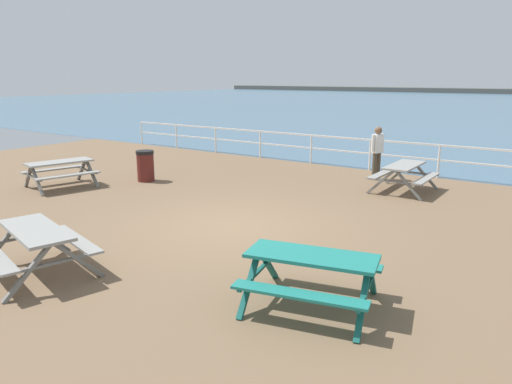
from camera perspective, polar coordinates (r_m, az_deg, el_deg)
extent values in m
cube|color=brown|center=(10.49, -2.70, -4.54)|extent=(30.00, 24.00, 0.20)
cube|color=white|center=(16.91, 13.54, 6.06)|extent=(23.00, 0.06, 0.06)
cube|color=white|center=(16.98, 13.46, 4.48)|extent=(23.00, 0.05, 0.05)
cylinder|color=white|center=(23.69, -13.51, 6.85)|extent=(0.07, 0.07, 1.05)
cylinder|color=white|center=(22.03, -9.49, 6.55)|extent=(0.07, 0.07, 1.05)
cylinder|color=white|center=(20.50, -4.84, 6.17)|extent=(0.07, 0.07, 1.05)
cylinder|color=white|center=(19.13, 0.50, 5.69)|extent=(0.07, 0.07, 1.05)
cylinder|color=white|center=(17.94, 6.59, 5.07)|extent=(0.07, 0.07, 1.05)
cylinder|color=white|center=(16.99, 13.45, 4.31)|extent=(0.07, 0.07, 1.05)
cylinder|color=white|center=(16.30, 20.98, 3.40)|extent=(0.07, 0.07, 1.05)
cube|color=gray|center=(13.99, 17.32, 3.06)|extent=(0.71, 1.80, 0.05)
cube|color=gray|center=(14.24, 14.87, 2.17)|extent=(0.27, 1.80, 0.04)
cube|color=gray|center=(13.88, 19.67, 1.54)|extent=(0.27, 1.80, 0.04)
cube|color=slate|center=(14.90, 16.76, 2.25)|extent=(0.79, 0.08, 0.79)
cube|color=slate|center=(14.70, 19.54, 1.89)|extent=(0.79, 0.08, 0.79)
cube|color=slate|center=(14.79, 18.15, 2.24)|extent=(1.50, 0.07, 0.04)
cube|color=slate|center=(13.45, 14.68, 1.20)|extent=(0.79, 0.08, 0.79)
cube|color=slate|center=(13.23, 17.72, 0.79)|extent=(0.79, 0.08, 0.79)
cube|color=slate|center=(13.33, 16.20, 1.18)|extent=(1.50, 0.07, 0.04)
cube|color=#1E7A70|center=(6.70, 6.67, -7.60)|extent=(1.91, 1.10, 0.05)
cube|color=#1E7A70|center=(7.37, 7.86, -8.13)|extent=(1.81, 0.67, 0.04)
cube|color=#1E7A70|center=(6.27, 5.09, -12.10)|extent=(1.81, 0.67, 0.04)
cube|color=#165B54|center=(7.05, 13.62, -10.10)|extent=(0.26, 0.79, 0.79)
cube|color=#165B54|center=(6.38, 12.63, -12.69)|extent=(0.26, 0.79, 0.79)
cube|color=#165B54|center=(6.69, 13.17, -10.98)|extent=(0.41, 1.47, 0.04)
cube|color=#165B54|center=(7.39, 1.44, -8.58)|extent=(0.26, 0.79, 0.79)
cube|color=#165B54|center=(6.75, -0.79, -10.82)|extent=(0.26, 0.79, 0.79)
cube|color=#165B54|center=(7.05, 0.38, -9.31)|extent=(0.41, 1.47, 0.04)
cube|color=gray|center=(8.52, -24.84, -4.14)|extent=(1.92, 1.13, 0.05)
cube|color=gray|center=(8.78, -20.76, -5.31)|extent=(1.81, 0.70, 0.04)
cube|color=slate|center=(8.04, -20.41, -7.59)|extent=(0.28, 0.79, 0.79)
cube|color=slate|center=(7.84, -25.59, -8.63)|extent=(0.28, 0.79, 0.79)
cube|color=slate|center=(7.91, -23.00, -7.81)|extent=(0.43, 1.47, 0.04)
cube|color=slate|center=(9.45, -23.76, -4.75)|extent=(0.28, 0.79, 0.79)
cube|color=slate|center=(9.28, -28.19, -5.55)|extent=(0.28, 0.79, 0.79)
cube|color=slate|center=(9.34, -25.98, -4.89)|extent=(0.43, 1.47, 0.04)
cube|color=gray|center=(15.00, -22.41, 3.32)|extent=(1.11, 1.91, 0.05)
cube|color=gray|center=(15.63, -23.08, 2.52)|extent=(0.68, 1.81, 0.04)
cube|color=gray|center=(14.47, -21.49, 1.85)|extent=(0.68, 1.81, 0.04)
cube|color=slate|center=(15.67, -20.07, 2.53)|extent=(0.79, 0.27, 0.79)
cube|color=slate|center=(14.99, -19.00, 2.14)|extent=(0.79, 0.27, 0.79)
cube|color=slate|center=(15.32, -19.56, 2.51)|extent=(1.47, 0.41, 0.04)
cube|color=slate|center=(15.19, -25.52, 1.69)|extent=(0.79, 0.27, 0.79)
cube|color=slate|center=(14.48, -24.68, 1.25)|extent=(0.79, 0.27, 0.79)
cube|color=slate|center=(14.83, -25.13, 1.65)|extent=(1.47, 0.41, 0.04)
cylinder|color=#4C4233|center=(15.57, 14.37, 3.05)|extent=(0.14, 0.14, 0.85)
cylinder|color=#4C4233|center=(15.43, 13.95, 2.99)|extent=(0.14, 0.14, 0.85)
cube|color=white|center=(15.39, 14.31, 5.64)|extent=(0.31, 0.39, 0.58)
cylinder|color=white|center=(15.56, 14.83, 5.80)|extent=(0.09, 0.09, 0.52)
cylinder|color=white|center=(15.21, 13.80, 5.69)|extent=(0.09, 0.09, 0.52)
sphere|color=brown|center=(15.34, 14.40, 7.13)|extent=(0.23, 0.23, 0.23)
cylinder|color=#591E19|center=(15.18, -13.05, 2.87)|extent=(0.52, 0.52, 0.85)
cylinder|color=black|center=(15.10, -13.15, 4.64)|extent=(0.55, 0.55, 0.10)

